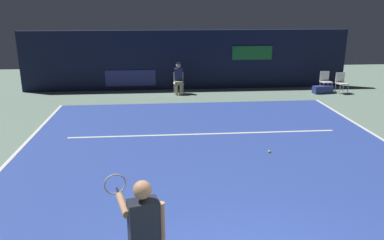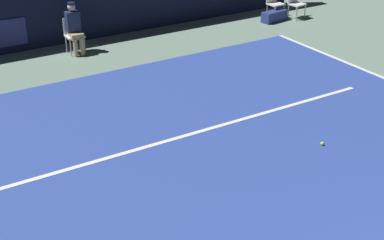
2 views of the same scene
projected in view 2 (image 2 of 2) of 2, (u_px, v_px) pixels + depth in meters
The scene contains 8 objects.
ground_plane at pixel (271, 180), 9.20m from camera, with size 29.39×29.39×0.00m, color slate.
court_surface at pixel (271, 180), 9.19m from camera, with size 10.05×11.55×0.01m, color #2D479E.
line_service at pixel (204, 130), 10.73m from camera, with size 7.84×0.10×0.01m, color white.
line_judge_on_chair at pixel (74, 28), 14.34m from camera, with size 0.45×0.54×1.32m.
courtside_chair_near at pixel (274, 2), 17.35m from camera, with size 0.47×0.44×0.88m.
courtside_chair_far at pixel (296, 2), 17.33m from camera, with size 0.49×0.47×0.88m.
tennis_ball at pixel (322, 144), 10.20m from camera, with size 0.07×0.07×0.07m, color #CCE033.
equipment_bag at pixel (274, 16), 17.15m from camera, with size 0.84×0.32×0.32m, color navy.
Camera 2 is at (-5.19, -1.20, 4.96)m, focal length 53.02 mm.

